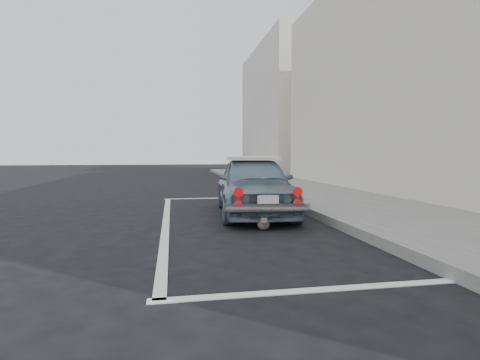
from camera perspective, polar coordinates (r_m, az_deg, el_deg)
name	(u,v)px	position (r m, az deg, el deg)	size (l,w,h in m)	color
ground	(254,275)	(3.82, 2.09, -14.32)	(80.00, 80.00, 0.00)	black
sidewalk	(415,222)	(6.92, 25.14, -5.76)	(2.80, 40.00, 0.15)	#63635F
building_far	(283,111)	(24.76, 6.60, 10.46)	(3.50, 10.00, 8.00)	beige
pline_rear	(321,290)	(3.51, 12.25, -16.02)	(3.00, 0.12, 0.01)	silver
pline_front	(220,198)	(10.20, -3.02, -2.75)	(3.00, 0.12, 0.01)	silver
pline_side	(166,223)	(6.65, -11.23, -6.45)	(0.12, 7.00, 0.01)	silver
retro_coupe	(254,184)	(7.46, 2.13, -0.66)	(1.69, 3.58, 1.18)	slate
cat	(263,223)	(5.95, 3.58, -6.58)	(0.24, 0.44, 0.24)	brown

